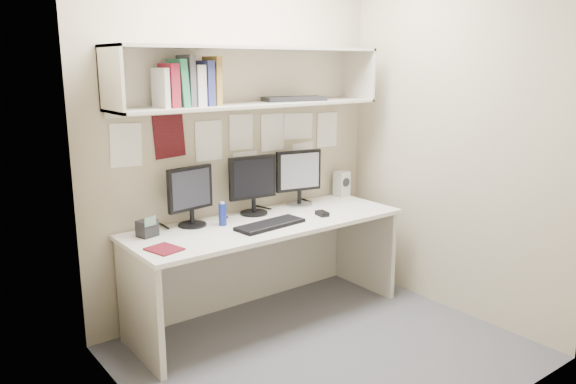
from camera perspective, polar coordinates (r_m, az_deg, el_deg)
floor at (r=3.75m, az=3.89°, el=-15.96°), size 2.40×2.00×0.01m
wall_back at (r=4.12m, az=-5.05°, el=5.78°), size 2.40×0.02×2.60m
wall_front at (r=2.67m, az=18.58°, el=1.25°), size 2.40×0.02×2.60m
wall_left at (r=2.69m, az=-15.30°, el=1.57°), size 0.02×2.00×2.60m
wall_right at (r=4.21m, az=16.64°, el=5.44°), size 0.02×2.00×2.60m
desk at (r=4.06m, az=-2.12°, el=-7.90°), size 2.00×0.70×0.73m
overhead_hutch at (r=3.97m, az=-4.07°, el=11.62°), size 2.00×0.38×0.40m
pinned_papers at (r=4.12m, az=-5.00°, el=5.08°), size 1.92×0.01×0.48m
monitor_left at (r=3.83m, az=-9.88°, el=-0.12°), size 0.35×0.19×0.41m
monitor_center at (r=4.08m, az=-3.60°, el=1.00°), size 0.37×0.20×0.43m
monitor_right at (r=4.33m, az=1.10°, el=1.71°), size 0.37×0.20×0.43m
keyboard at (r=3.81m, az=-1.82°, el=-3.33°), size 0.51×0.23×0.02m
mouse at (r=4.08m, az=3.49°, el=-2.20°), size 0.08×0.11×0.03m
speaker at (r=4.68m, az=5.47°, el=0.84°), size 0.11×0.11×0.21m
blue_bottle at (r=3.84m, az=-6.66°, el=-2.25°), size 0.05×0.05×0.17m
maroon_notebook at (r=3.42m, az=-12.46°, el=-5.69°), size 0.20×0.23×0.01m
desk_phone at (r=3.69m, az=-14.10°, el=-3.57°), size 0.14×0.13×0.14m
book_stack at (r=3.69m, az=-10.11°, el=10.77°), size 0.40×0.20×0.32m
hutch_tray at (r=4.16m, az=0.64°, el=9.45°), size 0.49×0.27×0.03m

